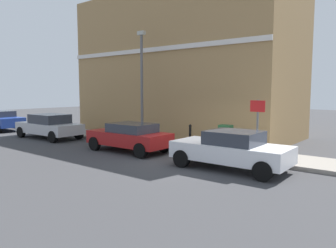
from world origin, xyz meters
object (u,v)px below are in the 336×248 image
Objects in this scene: bollard_far_kerb at (157,134)px; lamppost at (142,81)px; bollard_near_cabinet at (190,134)px; street_sign at (257,120)px; utility_cabinet at (225,139)px; car_blue at (0,120)px; car_silver at (49,126)px; car_red at (130,136)px; car_white at (231,149)px.

lamppost is at bearing 64.97° from bollard_far_kerb.
street_sign reaches higher than bollard_near_cabinet.
bollard_far_kerb is (-0.77, 3.30, 0.02)m from utility_cabinet.
bollard_far_kerb is at bearing -173.09° from car_blue.
utility_cabinet is at bearing -171.65° from car_blue.
car_blue is at bearing 97.36° from utility_cabinet.
car_silver reaches higher than bollard_near_cabinet.
car_blue is (0.02, 6.36, -0.02)m from car_silver.
bollard_near_cabinet is at bearing -57.16° from bollard_far_kerb.
car_blue is (0.01, 12.99, 0.02)m from car_red.
bollard_near_cabinet is (2.28, -1.80, -0.00)m from car_red.
car_white is at bearing 169.89° from street_sign.
car_blue reaches higher than bollard_near_cabinet.
car_silver is at bearing -179.23° from car_blue.
car_silver is (0.10, 11.84, 0.02)m from car_white.
car_silver reaches higher than car_red.
car_red is at bearing -179.07° from car_blue.
bollard_near_cabinet is 1.60m from bollard_far_kerb.
bollard_near_cabinet and bollard_far_kerb have the same top height.
utility_cabinet is (2.19, -10.38, -0.06)m from car_silver.
car_white is 2.72m from utility_cabinet.
car_red is at bearing 162.22° from bollard_far_kerb.
bollard_far_kerb is (1.39, -13.44, -0.02)m from car_blue.
utility_cabinet is 0.50× the size of street_sign.
lamppost is (0.75, 6.78, 1.64)m from street_sign.
car_white is at bearing -147.31° from utility_cabinet.
car_silver is 1.92× the size of street_sign.
bollard_far_kerb is at bearing -18.58° from car_white.
car_white is 18.20m from car_blue.
street_sign is at bearing -112.14° from utility_cabinet.
car_white reaches higher than bollard_far_kerb.
bollard_near_cabinet is at bearing -129.08° from car_red.
lamppost is (0.04, 5.03, 2.62)m from utility_cabinet.
utility_cabinet is 1.11× the size of bollard_far_kerb.
car_silver is 10.60m from utility_cabinet.
car_silver reaches higher than car_blue.
car_red is at bearing 104.90° from street_sign.
car_red is at bearing 178.70° from car_silver.
street_sign is at bearing -89.36° from bollard_far_kerb.
car_red is at bearing -149.94° from lamppost.
street_sign is at bearing -101.01° from car_white.
utility_cabinet is at bearing -169.50° from car_silver.
street_sign is (-0.81, -3.70, 0.96)m from bollard_near_cabinet.
car_silver is 1.01× the size of car_blue.
car_white reaches higher than car_blue.
car_red is (0.11, 5.22, -0.01)m from car_white.
car_blue is at bearing -1.61° from car_silver.
street_sign is (-0.71, -1.75, 0.98)m from utility_cabinet.
street_sign is at bearing -96.34° from lamppost.
car_white is 7.37m from lamppost.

